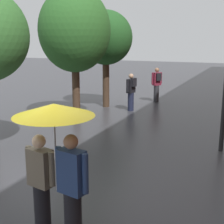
{
  "coord_description": "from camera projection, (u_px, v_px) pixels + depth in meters",
  "views": [
    {
      "loc": [
        3.25,
        -4.18,
        3.02
      ],
      "look_at": [
        0.28,
        2.51,
        1.35
      ],
      "focal_mm": 51.12,
      "sensor_mm": 36.0,
      "label": 1
    }
  ],
  "objects": [
    {
      "name": "street_tree_2",
      "position": [
        106.0,
        38.0,
        14.02
      ],
      "size": [
        2.36,
        2.36,
        4.29
      ],
      "color": "#473323",
      "rests_on": "ground"
    },
    {
      "name": "ground_plane",
      "position": [
        41.0,
        213.0,
        5.68
      ],
      "size": [
        80.0,
        80.0,
        0.0
      ],
      "primitive_type": "plane",
      "color": "#38383D"
    },
    {
      "name": "street_tree_1",
      "position": [
        75.0,
        31.0,
        11.43
      ],
      "size": [
        2.6,
        2.6,
        4.85
      ],
      "color": "#473323",
      "rests_on": "ground"
    },
    {
      "name": "pedestrian_walking_far",
      "position": [
        131.0,
        91.0,
        13.66
      ],
      "size": [
        0.39,
        0.58,
        1.61
      ],
      "color": "#1E233D",
      "rests_on": "ground"
    },
    {
      "name": "couple_under_umbrella",
      "position": [
        55.0,
        150.0,
        4.66
      ],
      "size": [
        1.22,
        1.18,
        2.13
      ],
      "color": "black",
      "rests_on": "ground"
    },
    {
      "name": "pedestrian_walking_midground",
      "position": [
        157.0,
        84.0,
        15.61
      ],
      "size": [
        0.46,
        0.47,
        1.68
      ],
      "color": "#2D2D33",
      "rests_on": "ground"
    }
  ]
}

